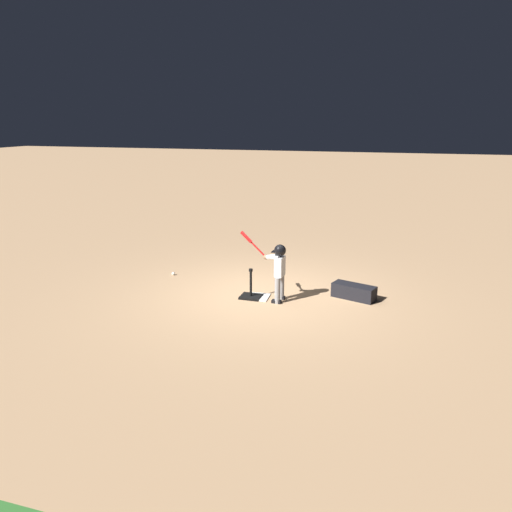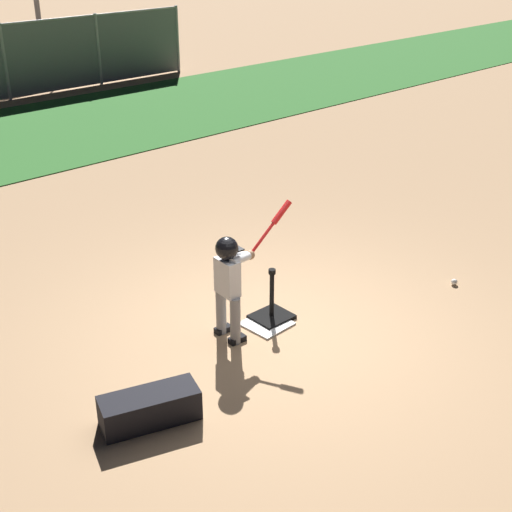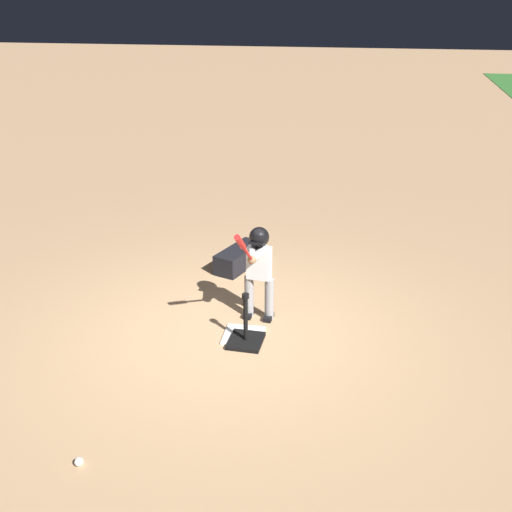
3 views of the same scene
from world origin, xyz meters
name	(u,v)px [view 2 (image 2 of 3)]	position (x,y,z in m)	size (l,w,h in m)	color
ground_plane	(275,332)	(0.00, 0.00, 0.00)	(90.00, 90.00, 0.00)	tan
home_plate	(267,324)	(0.04, 0.17, 0.01)	(0.44, 0.44, 0.02)	white
batting_tee	(272,312)	(0.16, 0.22, 0.08)	(0.40, 0.36, 0.59)	black
batter_child	(230,274)	(-0.39, 0.24, 0.72)	(0.92, 0.36, 1.33)	gray
baseball	(454,282)	(2.28, -0.65, 0.04)	(0.07, 0.07, 0.07)	white
equipment_bag	(150,408)	(-1.78, -0.33, 0.14)	(0.84, 0.32, 0.28)	black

